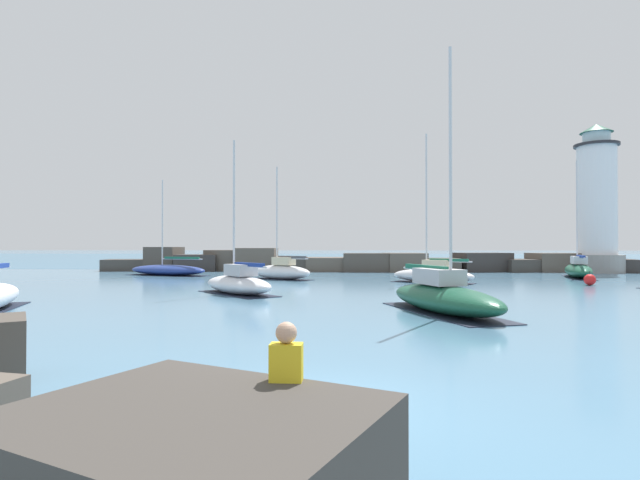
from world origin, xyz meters
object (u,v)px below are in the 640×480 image
(sailboat_moored_1, at_px, (281,271))
(sailboat_moored_6, at_px, (168,270))
(sailboat_moored_0, at_px, (578,269))
(lighthouse, at_px, (597,207))
(sailboat_moored_4, at_px, (433,274))
(sailboat_moored_3, at_px, (238,283))
(sailboat_moored_2, at_px, (443,296))
(person_on_rocks, at_px, (286,394))
(mooring_buoy_orange_near, at_px, (590,280))

(sailboat_moored_1, xyz_separation_m, sailboat_moored_6, (-11.15, 4.65, -0.18))
(sailboat_moored_0, bearing_deg, lighthouse, 57.27)
(sailboat_moored_4, relative_size, sailboat_moored_6, 1.25)
(sailboat_moored_4, bearing_deg, sailboat_moored_3, -142.28)
(sailboat_moored_2, height_order, sailboat_moored_4, sailboat_moored_4)
(sailboat_moored_3, xyz_separation_m, person_on_rocks, (5.78, -21.92, 0.42))
(sailboat_moored_4, xyz_separation_m, person_on_rocks, (-6.39, -31.33, 0.39))
(sailboat_moored_0, xyz_separation_m, sailboat_moored_2, (-15.29, -23.25, -0.04))
(sailboat_moored_4, distance_m, person_on_rocks, 31.98)
(sailboat_moored_1, distance_m, sailboat_moored_2, 21.50)
(sailboat_moored_1, bearing_deg, sailboat_moored_6, 157.37)
(person_on_rocks, bearing_deg, sailboat_moored_1, 98.65)
(sailboat_moored_0, bearing_deg, sailboat_moored_2, -123.33)
(sailboat_moored_4, bearing_deg, lighthouse, 39.63)
(sailboat_moored_0, relative_size, sailboat_moored_6, 1.14)
(lighthouse, bearing_deg, sailboat_moored_2, -123.17)
(sailboat_moored_0, xyz_separation_m, sailboat_moored_6, (-35.91, 0.70, -0.19))
(sailboat_moored_2, relative_size, person_on_rocks, 5.74)
(lighthouse, relative_size, sailboat_moored_3, 1.74)
(sailboat_moored_2, bearing_deg, sailboat_moored_1, 116.13)
(sailboat_moored_2, bearing_deg, lighthouse, 56.83)
(lighthouse, xyz_separation_m, sailboat_moored_4, (-18.81, -15.58, -5.97))
(sailboat_moored_3, bearing_deg, sailboat_moored_0, 32.61)
(lighthouse, relative_size, sailboat_moored_2, 1.44)
(sailboat_moored_3, height_order, sailboat_moored_6, sailboat_moored_6)
(lighthouse, xyz_separation_m, mooring_buoy_orange_near, (-8.53, -17.23, -6.23))
(sailboat_moored_6, height_order, mooring_buoy_orange_near, sailboat_moored_6)
(sailboat_moored_2, height_order, sailboat_moored_3, sailboat_moored_2)
(sailboat_moored_0, height_order, sailboat_moored_4, sailboat_moored_4)
(sailboat_moored_1, bearing_deg, sailboat_moored_2, -63.87)
(sailboat_moored_1, xyz_separation_m, sailboat_moored_2, (9.47, -19.30, -0.03))
(sailboat_moored_3, relative_size, sailboat_moored_4, 0.79)
(sailboat_moored_0, relative_size, sailboat_moored_4, 0.91)
(sailboat_moored_0, relative_size, mooring_buoy_orange_near, 10.38)
(lighthouse, height_order, sailboat_moored_6, lighthouse)
(sailboat_moored_1, distance_m, sailboat_moored_3, 12.27)
(sailboat_moored_2, relative_size, mooring_buoy_orange_near, 10.91)
(sailboat_moored_0, distance_m, sailboat_moored_3, 30.08)
(sailboat_moored_3, xyz_separation_m, mooring_buoy_orange_near, (22.45, 7.77, -0.24))
(sailboat_moored_3, bearing_deg, lighthouse, 38.89)
(sailboat_moored_3, bearing_deg, sailboat_moored_2, -35.02)
(sailboat_moored_1, xyz_separation_m, mooring_buoy_orange_near, (21.88, -4.49, -0.30))
(sailboat_moored_4, bearing_deg, sailboat_moored_2, -97.35)
(person_on_rocks, bearing_deg, lighthouse, 61.75)
(sailboat_moored_1, height_order, sailboat_moored_3, sailboat_moored_1)
(mooring_buoy_orange_near, distance_m, person_on_rocks, 34.05)
(sailboat_moored_3, bearing_deg, person_on_rocks, -75.24)
(sailboat_moored_4, height_order, mooring_buoy_orange_near, sailboat_moored_4)
(sailboat_moored_1, distance_m, person_on_rocks, 34.57)
(sailboat_moored_2, bearing_deg, sailboat_moored_6, 130.73)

